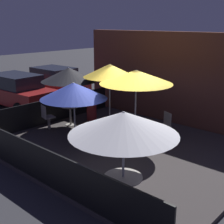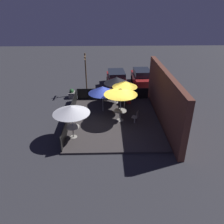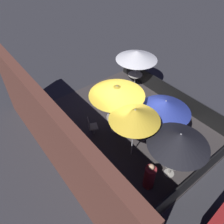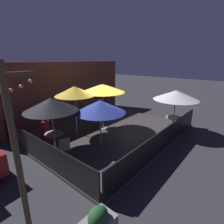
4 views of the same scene
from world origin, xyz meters
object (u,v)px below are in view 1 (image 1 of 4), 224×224
at_px(patio_chair_1, 47,116).
at_px(parked_car_1, 54,82).
at_px(patio_chair_0, 164,125).
at_px(parked_car_0, 16,91).
at_px(dining_table_1, 70,110).
at_px(patio_umbrella_3, 74,91).
at_px(patio_umbrella_2, 124,123).
at_px(patio_umbrella_4, 110,71).
at_px(patio_umbrella_1, 69,74).
at_px(patio_umbrella_0, 136,77).
at_px(dining_table_2, 123,183).
at_px(dining_table_0, 135,126).
at_px(patron_0, 92,107).

relative_size(patio_chair_1, parked_car_1, 0.23).
relative_size(patio_chair_0, parked_car_0, 0.21).
relative_size(dining_table_1, parked_car_1, 0.19).
relative_size(patio_umbrella_3, parked_car_1, 0.53).
xyz_separation_m(patio_umbrella_2, patio_chair_1, (-5.38, 2.00, -1.41)).
bearing_deg(patio_umbrella_4, patio_umbrella_1, -161.67).
height_order(patio_umbrella_0, patio_umbrella_2, patio_umbrella_0).
relative_size(patio_umbrella_2, patio_chair_0, 2.41).
bearing_deg(patio_umbrella_1, patio_umbrella_3, -35.78).
bearing_deg(dining_table_1, parked_car_0, 177.52).
bearing_deg(dining_table_1, dining_table_2, -29.63).
xyz_separation_m(patio_umbrella_4, dining_table_0, (1.49, -0.41, -1.61)).
bearing_deg(parked_car_1, patio_umbrella_0, -20.60).
bearing_deg(dining_table_1, patio_umbrella_3, -35.78).
xyz_separation_m(patio_umbrella_3, dining_table_1, (-1.56, 1.12, -1.17)).
xyz_separation_m(dining_table_0, dining_table_1, (-3.07, -0.12, -0.02)).
distance_m(patio_umbrella_4, dining_table_0, 2.23).
bearing_deg(parked_car_0, patio_umbrella_0, -3.73).
height_order(patio_umbrella_2, patron_0, patio_umbrella_2).
xyz_separation_m(patio_umbrella_0, dining_table_2, (2.09, -3.05, -1.62)).
height_order(patio_chair_0, patron_0, patron_0).
height_order(patio_umbrella_1, patio_chair_1, patio_umbrella_1).
relative_size(dining_table_0, patio_chair_1, 0.95).
relative_size(dining_table_2, patron_0, 0.66).
bearing_deg(patio_umbrella_3, patron_0, 123.72).
height_order(patio_umbrella_2, dining_table_0, patio_umbrella_2).
distance_m(dining_table_1, parked_car_0, 4.14).
distance_m(patio_umbrella_0, patio_chair_0, 2.06).
xyz_separation_m(dining_table_1, patron_0, (0.16, 0.98, -0.05)).
xyz_separation_m(patio_umbrella_3, patio_chair_1, (-1.77, 0.18, -1.25)).
bearing_deg(patio_umbrella_4, patio_umbrella_0, -15.34).
bearing_deg(patron_0, patio_chair_0, 11.80).
relative_size(patio_chair_0, patio_chair_1, 0.99).
height_order(patio_umbrella_4, patron_0, patio_umbrella_4).
bearing_deg(parked_car_0, patio_chair_1, -19.18).
relative_size(dining_table_2, parked_car_0, 0.19).
bearing_deg(dining_table_1, patio_umbrella_4, 18.33).
bearing_deg(parked_car_1, patio_umbrella_1, -32.57).
bearing_deg(patio_umbrella_2, dining_table_1, 150.37).
distance_m(patio_umbrella_1, patio_chair_0, 3.98).
bearing_deg(patio_umbrella_3, dining_table_0, 39.36).
relative_size(dining_table_2, patio_chair_0, 0.88).
xyz_separation_m(dining_table_2, patio_chair_1, (-5.38, 2.00, -0.09)).
distance_m(patio_umbrella_1, dining_table_1, 1.37).
bearing_deg(patio_chair_0, patio_umbrella_1, -49.12).
distance_m(patio_chair_0, parked_car_0, 7.70).
xyz_separation_m(patio_umbrella_1, patio_umbrella_2, (5.16, -2.94, -0.04)).
bearing_deg(patio_umbrella_0, patio_chair_1, -162.18).
distance_m(patio_umbrella_1, patio_umbrella_2, 5.94).
xyz_separation_m(patio_umbrella_3, patio_chair_0, (1.95, 2.29, -1.26)).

